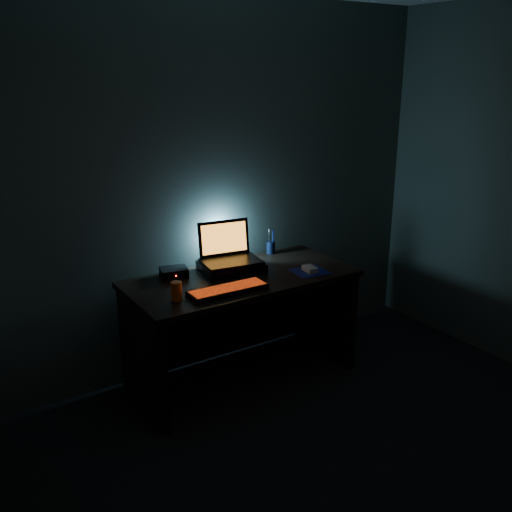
{
  "coord_description": "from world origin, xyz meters",
  "views": [
    {
      "loc": [
        -1.81,
        -1.37,
        2.03
      ],
      "look_at": [
        0.08,
        1.57,
        0.89
      ],
      "focal_mm": 40.0,
      "sensor_mm": 36.0,
      "label": 1
    }
  ],
  "objects_px": {
    "pen_cup": "(271,247)",
    "router": "(174,272)",
    "mouse": "(310,269)",
    "juice_glass": "(176,291)",
    "keyboard": "(228,290)",
    "laptop": "(228,252)"
  },
  "relations": [
    {
      "from": "keyboard",
      "to": "juice_glass",
      "type": "height_order",
      "value": "juice_glass"
    },
    {
      "from": "juice_glass",
      "to": "router",
      "type": "distance_m",
      "value": 0.41
    },
    {
      "from": "pen_cup",
      "to": "router",
      "type": "bearing_deg",
      "value": -175.13
    },
    {
      "from": "laptop",
      "to": "pen_cup",
      "type": "bearing_deg",
      "value": 25.08
    },
    {
      "from": "laptop",
      "to": "juice_glass",
      "type": "height_order",
      "value": "laptop"
    },
    {
      "from": "laptop",
      "to": "juice_glass",
      "type": "xyz_separation_m",
      "value": [
        -0.53,
        -0.31,
        -0.06
      ]
    },
    {
      "from": "laptop",
      "to": "keyboard",
      "type": "height_order",
      "value": "laptop"
    },
    {
      "from": "pen_cup",
      "to": "router",
      "type": "height_order",
      "value": "pen_cup"
    },
    {
      "from": "keyboard",
      "to": "router",
      "type": "distance_m",
      "value": 0.46
    },
    {
      "from": "laptop",
      "to": "router",
      "type": "relative_size",
      "value": 2.07
    },
    {
      "from": "juice_glass",
      "to": "router",
      "type": "relative_size",
      "value": 0.56
    },
    {
      "from": "juice_glass",
      "to": "router",
      "type": "xyz_separation_m",
      "value": [
        0.16,
        0.37,
        -0.03
      ]
    },
    {
      "from": "keyboard",
      "to": "router",
      "type": "xyz_separation_m",
      "value": [
        -0.16,
        0.43,
        0.01
      ]
    },
    {
      "from": "mouse",
      "to": "router",
      "type": "distance_m",
      "value": 0.9
    },
    {
      "from": "mouse",
      "to": "pen_cup",
      "type": "xyz_separation_m",
      "value": [
        0.01,
        0.48,
        0.02
      ]
    },
    {
      "from": "pen_cup",
      "to": "keyboard",
      "type": "bearing_deg",
      "value": -142.69
    },
    {
      "from": "keyboard",
      "to": "pen_cup",
      "type": "relative_size",
      "value": 5.49
    },
    {
      "from": "router",
      "to": "mouse",
      "type": "bearing_deg",
      "value": -13.32
    },
    {
      "from": "keyboard",
      "to": "pen_cup",
      "type": "distance_m",
      "value": 0.82
    },
    {
      "from": "mouse",
      "to": "juice_glass",
      "type": "distance_m",
      "value": 0.96
    },
    {
      "from": "laptop",
      "to": "juice_glass",
      "type": "relative_size",
      "value": 3.7
    },
    {
      "from": "keyboard",
      "to": "router",
      "type": "bearing_deg",
      "value": 111.75
    }
  ]
}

